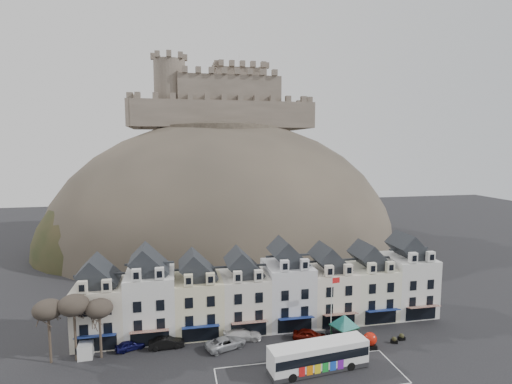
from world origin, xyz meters
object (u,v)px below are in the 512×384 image
(car_navy, at_px, (130,345))
(car_silver, at_px, (226,343))
(car_charcoal, at_px, (339,333))
(bus_shelter, at_px, (344,321))
(bus, at_px, (318,355))
(red_buoy, at_px, (370,340))
(car_white, at_px, (242,334))
(white_van, at_px, (87,347))
(car_black, at_px, (167,342))
(flagpole, at_px, (332,303))
(car_maroon, at_px, (309,335))

(car_navy, height_order, car_silver, car_silver)
(car_navy, height_order, car_charcoal, car_navy)
(bus_shelter, xyz_separation_m, car_charcoal, (-0.16, 1.21, -2.39))
(bus, xyz_separation_m, car_silver, (-10.36, 7.48, -1.17))
(red_buoy, bearing_deg, car_navy, 169.23)
(car_navy, xyz_separation_m, car_silver, (12.59, -2.14, 0.11))
(bus_shelter, bearing_deg, car_white, 147.63)
(bus_shelter, xyz_separation_m, car_white, (-13.82, 3.35, -2.24))
(bus, bearing_deg, car_navy, 150.62)
(white_van, xyz_separation_m, car_black, (10.24, -0.63, -0.16))
(car_black, relative_size, car_white, 0.88)
(flagpole, relative_size, car_silver, 1.66)
(car_black, xyz_separation_m, car_maroon, (19.60, -1.87, 0.01))
(flagpole, bearing_deg, car_black, 175.64)
(car_maroon, bearing_deg, car_black, 107.83)
(car_white, distance_m, car_maroon, 9.45)
(red_buoy, relative_size, car_black, 0.46)
(bus, xyz_separation_m, car_navy, (-22.95, 9.63, -1.28))
(car_silver, relative_size, car_charcoal, 1.43)
(car_silver, bearing_deg, bus, -146.67)
(bus, relative_size, red_buoy, 5.76)
(car_navy, bearing_deg, white_van, 68.71)
(flagpole, bearing_deg, car_silver, 179.72)
(white_van, bearing_deg, red_buoy, -13.56)
(car_silver, xyz_separation_m, car_maroon, (11.77, -0.20, 0.02))
(white_van, height_order, car_white, white_van)
(bus_shelter, xyz_separation_m, car_silver, (-16.39, 1.40, -2.25))
(car_silver, relative_size, car_maroon, 1.17)
(bus_shelter, height_order, flagpole, flagpole)
(car_silver, bearing_deg, flagpole, -111.11)
(car_white, bearing_deg, car_maroon, -96.10)
(red_buoy, height_order, car_navy, red_buoy)
(bus, height_order, red_buoy, bus)
(flagpole, xyz_separation_m, car_charcoal, (1.16, -0.12, -4.54))
(car_charcoal, bearing_deg, white_van, 100.16)
(bus_shelter, relative_size, car_charcoal, 1.52)
(red_buoy, bearing_deg, car_white, 160.53)
(bus, distance_m, car_charcoal, 9.45)
(flagpole, height_order, car_navy, flagpole)
(white_van, relative_size, car_silver, 0.77)
(car_charcoal, bearing_deg, car_black, 99.88)
(car_navy, distance_m, car_charcoal, 28.92)
(flagpole, relative_size, white_van, 2.14)
(car_charcoal, bearing_deg, car_maroon, 104.32)
(car_black, bearing_deg, bus_shelter, -100.09)
(white_van, bearing_deg, car_black, -7.64)
(red_buoy, bearing_deg, bus, -157.49)
(white_van, relative_size, car_black, 0.89)
(bus, height_order, car_silver, bus)
(car_black, distance_m, car_maroon, 19.69)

